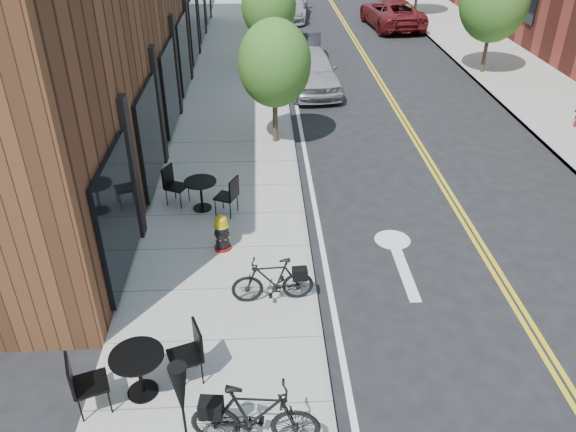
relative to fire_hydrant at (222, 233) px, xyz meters
name	(u,v)px	position (x,y,z in m)	size (l,w,h in m)	color
ground	(323,341)	(1.99, -2.96, -0.54)	(120.00, 120.00, 0.00)	black
sidewalk_near	(233,131)	(-0.01, 7.04, -0.48)	(4.00, 70.00, 0.12)	#9E9B93
building_near	(107,2)	(-4.51, 11.04, 2.96)	(5.00, 28.00, 7.00)	#422415
tree_near_a	(275,64)	(1.39, 6.04, 2.06)	(2.20, 2.20, 3.81)	#382B1E
tree_near_b	(269,7)	(1.39, 14.04, 2.18)	(2.30, 2.30, 3.98)	#382B1E
tree_far_b	(495,0)	(10.59, 13.04, 2.52)	(2.80, 2.80, 4.62)	#382B1E
fire_hydrant	(222,233)	(0.00, 0.00, 0.00)	(0.46, 0.46, 0.89)	maroon
bicycle_left	(273,280)	(1.09, -1.88, 0.07)	(0.46, 1.63, 0.98)	black
bicycle_right	(255,416)	(0.75, -5.17, 0.16)	(0.54, 1.92, 1.15)	black
bistro_set_b	(139,368)	(-1.11, -4.12, 0.13)	(2.06, 1.18, 1.09)	black
bistro_set_c	(201,191)	(-0.61, 1.84, 0.09)	(1.92, 1.21, 1.02)	black
patio_umbrella	(182,400)	(-0.17, -5.63, 1.09)	(0.34, 0.34, 2.10)	black
parked_car_a	(311,70)	(2.96, 11.35, 0.26)	(1.90, 4.72, 1.61)	#9B9EA3
parked_car_b	(305,49)	(3.01, 14.99, 0.13)	(1.41, 4.04, 1.33)	black
parked_car_c	(289,5)	(2.79, 24.72, 0.24)	(2.20, 5.40, 1.57)	#A2A2A6
parked_car_far	(392,13)	(8.46, 22.03, 0.24)	(2.58, 5.60, 1.56)	maroon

